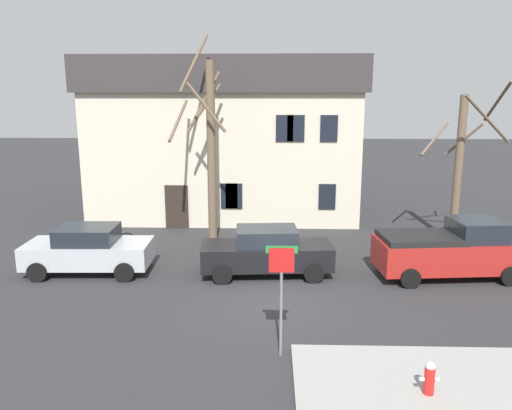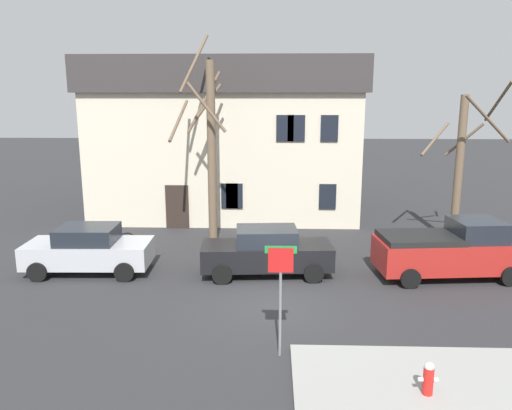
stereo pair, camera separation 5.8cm
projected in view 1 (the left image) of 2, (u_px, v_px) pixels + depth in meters
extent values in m
plane|color=#2D2D30|center=(272.00, 301.00, 15.61)|extent=(120.00, 120.00, 0.00)
cube|color=beige|center=(228.00, 152.00, 27.74)|extent=(13.32, 8.77, 6.40)
cube|color=#383333|center=(227.00, 77.00, 26.87)|extent=(13.82, 9.27, 1.69)
cube|color=#2D231E|center=(177.00, 207.00, 23.93)|extent=(1.10, 0.12, 2.10)
cube|color=black|center=(229.00, 196.00, 23.75)|extent=(0.80, 0.08, 1.20)
cube|color=black|center=(234.00, 196.00, 23.74)|extent=(0.80, 0.08, 1.20)
cube|color=black|center=(327.00, 197.00, 23.61)|extent=(0.80, 0.08, 1.20)
cube|color=black|center=(285.00, 128.00, 22.98)|extent=(0.80, 0.08, 1.20)
cube|color=black|center=(296.00, 128.00, 22.97)|extent=(0.80, 0.08, 1.20)
cube|color=black|center=(329.00, 128.00, 22.92)|extent=(0.80, 0.08, 1.20)
cylinder|color=brown|center=(211.00, 154.00, 21.09)|extent=(0.37, 0.37, 7.69)
cylinder|color=brown|center=(204.00, 102.00, 21.27)|extent=(1.44, 0.89, 2.56)
cylinder|color=brown|center=(206.00, 107.00, 19.93)|extent=(1.64, 0.30, 2.01)
cylinder|color=brown|center=(178.00, 120.00, 20.96)|extent=(0.39, 2.84, 1.64)
cylinder|color=brown|center=(206.00, 105.00, 21.25)|extent=(1.35, 0.69, 1.78)
cylinder|color=brown|center=(194.00, 63.00, 20.78)|extent=(1.12, 1.62, 2.46)
cylinder|color=brown|center=(458.00, 171.00, 21.07)|extent=(0.34, 0.34, 6.31)
cylinder|color=brown|center=(497.00, 102.00, 20.31)|extent=(0.33, 2.66, 1.67)
cylinder|color=brown|center=(464.00, 140.00, 21.39)|extent=(1.36, 0.83, 1.47)
cylinder|color=brown|center=(435.00, 139.00, 21.57)|extent=(1.68, 1.79, 1.35)
cylinder|color=brown|center=(487.00, 119.00, 19.47)|extent=(2.37, 1.20, 1.94)
cube|color=#B7BABF|center=(89.00, 253.00, 17.98)|extent=(4.46, 1.99, 0.81)
cube|color=#1E232B|center=(87.00, 235.00, 17.83)|extent=(2.08, 1.70, 0.58)
cylinder|color=black|center=(137.00, 255.00, 18.97)|extent=(0.69, 0.24, 0.68)
cylinder|color=black|center=(124.00, 272.00, 17.15)|extent=(0.69, 0.24, 0.68)
cylinder|color=black|center=(58.00, 255.00, 18.97)|extent=(0.69, 0.24, 0.68)
cylinder|color=black|center=(37.00, 272.00, 17.15)|extent=(0.69, 0.24, 0.68)
cube|color=black|center=(267.00, 255.00, 17.75)|extent=(4.71, 2.05, 0.81)
cube|color=#1E232B|center=(267.00, 236.00, 17.60)|extent=(2.22, 1.66, 0.58)
cylinder|color=black|center=(307.00, 257.00, 18.73)|extent=(0.69, 0.27, 0.68)
cylinder|color=black|center=(314.00, 273.00, 17.06)|extent=(0.69, 0.27, 0.68)
cylinder|color=black|center=(223.00, 258.00, 18.60)|extent=(0.69, 0.27, 0.68)
cylinder|color=black|center=(222.00, 274.00, 16.93)|extent=(0.69, 0.27, 0.68)
cube|color=#AD231E|center=(449.00, 254.00, 17.51)|extent=(5.21, 2.37, 1.04)
cube|color=#1E232B|center=(477.00, 230.00, 17.38)|extent=(1.77, 1.82, 0.70)
cube|color=black|center=(419.00, 237.00, 17.31)|extent=(2.79, 2.07, 0.20)
cylinder|color=black|center=(482.00, 258.00, 18.65)|extent=(0.70, 0.28, 0.68)
cylinder|color=black|center=(510.00, 276.00, 16.79)|extent=(0.70, 0.28, 0.68)
cylinder|color=black|center=(391.00, 260.00, 18.44)|extent=(0.70, 0.28, 0.68)
cylinder|color=black|center=(410.00, 278.00, 16.58)|extent=(0.70, 0.28, 0.68)
cylinder|color=red|center=(429.00, 380.00, 10.49)|extent=(0.22, 0.22, 0.61)
sphere|color=silver|center=(430.00, 367.00, 10.42)|extent=(0.21, 0.21, 0.21)
cylinder|color=silver|center=(422.00, 379.00, 10.49)|extent=(0.10, 0.09, 0.09)
cylinder|color=silver|center=(437.00, 379.00, 10.48)|extent=(0.10, 0.09, 0.09)
cylinder|color=slate|center=(281.00, 303.00, 12.04)|extent=(0.07, 0.07, 2.77)
cube|color=red|center=(282.00, 260.00, 11.79)|extent=(0.60, 0.03, 0.60)
cube|color=#1E8C38|center=(282.00, 250.00, 11.78)|extent=(0.76, 0.02, 0.18)
torus|color=black|center=(126.00, 241.00, 20.79)|extent=(0.68, 0.32, 0.71)
torus|color=black|center=(100.00, 243.00, 20.43)|extent=(0.68, 0.32, 0.71)
cylinder|color=#1E4C8C|center=(113.00, 237.00, 20.56)|extent=(0.94, 0.42, 0.19)
cylinder|color=#1E4C8C|center=(108.00, 232.00, 20.44)|extent=(0.10, 0.07, 0.45)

